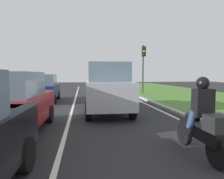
% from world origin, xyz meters
% --- Properties ---
extents(ground_plane, '(60.00, 60.00, 0.00)m').
position_xyz_m(ground_plane, '(0.00, 14.00, 0.00)').
color(ground_plane, '#262628').
extents(lane_line_center, '(0.12, 32.00, 0.01)m').
position_xyz_m(lane_line_center, '(-0.70, 14.00, 0.00)').
color(lane_line_center, silver).
rests_on(lane_line_center, ground).
extents(lane_line_right_edge, '(0.12, 32.00, 0.01)m').
position_xyz_m(lane_line_right_edge, '(3.60, 14.00, 0.00)').
color(lane_line_right_edge, silver).
rests_on(lane_line_right_edge, ground).
extents(grass_verge_right, '(9.00, 48.00, 0.06)m').
position_xyz_m(grass_verge_right, '(8.50, 14.00, 0.03)').
color(grass_verge_right, '#47752D').
rests_on(grass_verge_right, ground).
extents(curb_right, '(0.24, 48.00, 0.12)m').
position_xyz_m(curb_right, '(4.10, 14.00, 0.06)').
color(curb_right, '#9E9B93').
rests_on(curb_right, ground).
extents(car_suv_ahead, '(2.06, 4.54, 2.28)m').
position_xyz_m(car_suv_ahead, '(0.95, 9.62, 1.17)').
color(car_suv_ahead, '#B7BABF').
rests_on(car_suv_ahead, ground).
extents(car_sedan_left_lane, '(1.93, 4.35, 1.86)m').
position_xyz_m(car_sedan_left_lane, '(-2.25, 6.57, 0.92)').
color(car_sedan_left_lane, maroon).
rests_on(car_sedan_left_lane, ground).
extents(car_hatchback_far, '(1.79, 3.73, 1.78)m').
position_xyz_m(car_hatchback_far, '(-2.64, 13.76, 0.88)').
color(car_hatchback_far, navy).
rests_on(car_hatchback_far, ground).
extents(motorcycle, '(0.41, 1.90, 1.01)m').
position_xyz_m(motorcycle, '(2.38, 4.40, 0.57)').
color(motorcycle, black).
rests_on(motorcycle, ground).
extents(rider_person, '(0.50, 0.40, 1.16)m').
position_xyz_m(rider_person, '(2.38, 4.45, 1.19)').
color(rider_person, black).
rests_on(rider_person, ground).
extents(traffic_light_near_right, '(0.32, 0.50, 4.42)m').
position_xyz_m(traffic_light_near_right, '(5.34, 18.01, 3.05)').
color(traffic_light_near_right, '#2D2D2D').
rests_on(traffic_light_near_right, ground).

